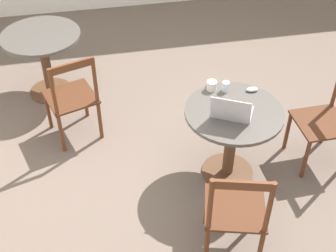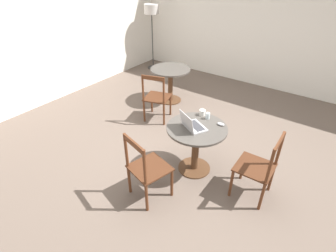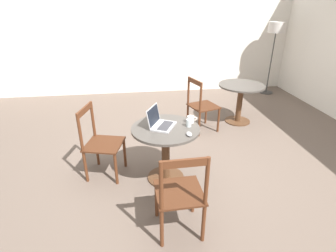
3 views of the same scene
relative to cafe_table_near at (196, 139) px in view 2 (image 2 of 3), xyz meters
The scene contains 13 objects.
ground_plane 0.66m from the cafe_table_near, 56.05° to the left, with size 16.00×16.00×0.00m, color #66564C.
wall_back 3.67m from the cafe_table_near, 86.34° to the left, with size 9.40×0.06×2.70m.
wall_side 3.57m from the cafe_table_near, ahead, with size 0.06×9.40×2.70m.
cafe_table_near is the anchor object (origin of this frame).
cafe_table_mid 2.18m from the cafe_table_near, 44.74° to the left, with size 0.80×0.80×0.70m.
chair_near_front 0.86m from the cafe_table_near, 88.71° to the right, with size 0.44×0.44×0.91m.
chair_near_left 0.81m from the cafe_table_near, 164.87° to the left, with size 0.53×0.53×0.91m.
chair_mid_left 1.50m from the cafe_table_near, 59.09° to the left, with size 0.54×0.54×0.91m.
floor_lamp 4.30m from the cafe_table_near, 46.80° to the left, with size 0.37×0.37×1.62m.
laptop 0.24m from the cafe_table_near, 141.91° to the left, with size 0.37×0.40×0.23m.
mouse 0.38m from the cafe_table_near, 44.20° to the right, with size 0.06×0.10×0.03m.
mug 0.40m from the cafe_table_near, 17.86° to the left, with size 0.12×0.09×0.08m.
drinking_glass 0.35m from the cafe_table_near, ahead, with size 0.06×0.06×0.09m.
Camera 2 is at (-2.76, -1.72, 2.55)m, focal length 28.00 mm.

